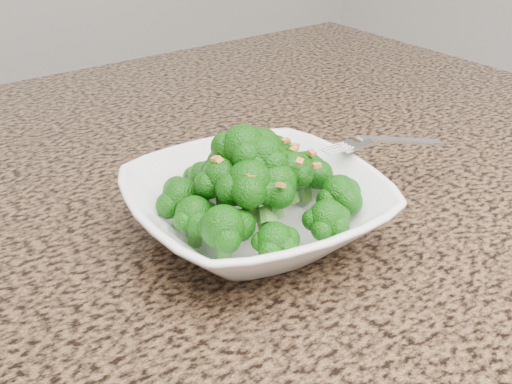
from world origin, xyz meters
TOP-DOWN VIEW (x-y plane):
  - granite_counter at (0.00, 0.30)m, footprint 1.64×1.04m
  - bowl at (0.14, 0.18)m, footprint 0.28×0.28m
  - broccoli_pile at (0.14, 0.18)m, footprint 0.22×0.22m
  - garlic_topping at (0.14, 0.18)m, footprint 0.13×0.13m
  - fork at (0.28, 0.17)m, footprint 0.19×0.07m

SIDE VIEW (x-z plane):
  - granite_counter at x=0.00m, z-range 0.87..0.90m
  - bowl at x=0.14m, z-range 0.90..0.96m
  - fork at x=0.28m, z-range 0.96..0.97m
  - broccoli_pile at x=0.14m, z-range 0.96..1.04m
  - garlic_topping at x=0.14m, z-range 1.04..1.04m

